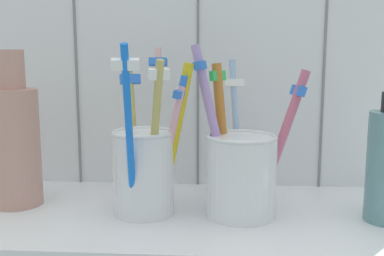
# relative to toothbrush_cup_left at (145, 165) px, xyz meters

# --- Properties ---
(counter_slab) EXTENTS (0.64, 0.22, 0.02)m
(counter_slab) POSITION_rel_toothbrush_cup_left_xyz_m (0.05, 0.01, -0.06)
(counter_slab) COLOR silver
(counter_slab) RESTS_ON ground
(tile_wall_back) EXTENTS (0.64, 0.02, 0.45)m
(tile_wall_back) POSITION_rel_toothbrush_cup_left_xyz_m (0.05, 0.13, 0.15)
(tile_wall_back) COLOR white
(tile_wall_back) RESTS_ON ground
(toothbrush_cup_left) EXTENTS (0.09, 0.16, 0.18)m
(toothbrush_cup_left) POSITION_rel_toothbrush_cup_left_xyz_m (0.00, 0.00, 0.00)
(toothbrush_cup_left) COLOR white
(toothbrush_cup_left) RESTS_ON counter_slab
(toothbrush_cup_right) EXTENTS (0.13, 0.10, 0.18)m
(toothbrush_cup_right) POSITION_rel_toothbrush_cup_left_xyz_m (0.10, 0.00, -0.00)
(toothbrush_cup_right) COLOR white
(toothbrush_cup_right) RESTS_ON counter_slab
(ceramic_vase) EXTENTS (0.06, 0.06, 0.18)m
(ceramic_vase) POSITION_rel_toothbrush_cup_left_xyz_m (-0.15, 0.02, 0.02)
(ceramic_vase) COLOR tan
(ceramic_vase) RESTS_ON counter_slab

